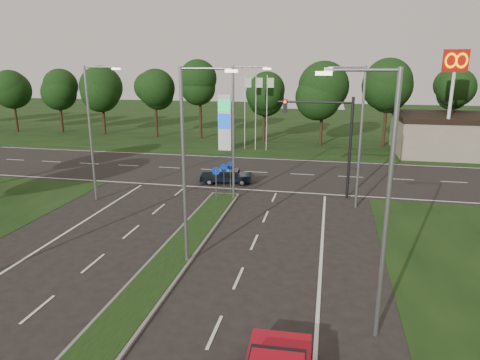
# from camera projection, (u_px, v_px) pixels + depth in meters

# --- Properties ---
(ground) EXTENTS (160.00, 160.00, 0.00)m
(ground) POSITION_uv_depth(u_px,v_px,m) (109.00, 337.00, 14.71)
(ground) COLOR black
(ground) RESTS_ON ground
(verge_far) EXTENTS (160.00, 50.00, 0.02)m
(verge_far) POSITION_uv_depth(u_px,v_px,m) (283.00, 125.00, 66.66)
(verge_far) COLOR black
(verge_far) RESTS_ON ground
(cross_road) EXTENTS (160.00, 12.00, 0.02)m
(cross_road) POSITION_uv_depth(u_px,v_px,m) (245.00, 172.00, 37.38)
(cross_road) COLOR black
(cross_road) RESTS_ON ground
(median_kerb) EXTENTS (2.00, 26.00, 0.12)m
(median_kerb) POSITION_uv_depth(u_px,v_px,m) (155.00, 280.00, 18.47)
(median_kerb) COLOR slate
(median_kerb) RESTS_ON ground
(commercial_building) EXTENTS (16.00, 9.00, 4.00)m
(commercial_building) POSITION_uv_depth(u_px,v_px,m) (478.00, 136.00, 43.82)
(commercial_building) COLOR gray
(commercial_building) RESTS_ON ground
(streetlight_median_near) EXTENTS (2.53, 0.22, 9.00)m
(streetlight_median_near) POSITION_uv_depth(u_px,v_px,m) (188.00, 158.00, 18.85)
(streetlight_median_near) COLOR gray
(streetlight_median_near) RESTS_ON ground
(streetlight_median_far) EXTENTS (2.53, 0.22, 9.00)m
(streetlight_median_far) POSITION_uv_depth(u_px,v_px,m) (236.00, 127.00, 28.29)
(streetlight_median_far) COLOR gray
(streetlight_median_far) RESTS_ON ground
(streetlight_left_far) EXTENTS (2.53, 0.22, 9.00)m
(streetlight_left_far) POSITION_uv_depth(u_px,v_px,m) (93.00, 127.00, 28.25)
(streetlight_left_far) COLOR gray
(streetlight_left_far) RESTS_ON ground
(streetlight_right_far) EXTENTS (2.53, 0.22, 9.00)m
(streetlight_right_far) POSITION_uv_depth(u_px,v_px,m) (358.00, 130.00, 26.75)
(streetlight_right_far) COLOR gray
(streetlight_right_far) RESTS_ON ground
(streetlight_right_near) EXTENTS (2.53, 0.22, 9.00)m
(streetlight_right_near) POSITION_uv_depth(u_px,v_px,m) (382.00, 195.00, 13.52)
(streetlight_right_near) COLOR gray
(streetlight_right_near) RESTS_ON ground
(traffic_signal) EXTENTS (5.10, 0.42, 7.00)m
(traffic_signal) POSITION_uv_depth(u_px,v_px,m) (331.00, 132.00, 29.06)
(traffic_signal) COLOR black
(traffic_signal) RESTS_ON ground
(median_signs) EXTENTS (1.16, 1.76, 2.38)m
(median_signs) POSITION_uv_depth(u_px,v_px,m) (224.00, 174.00, 29.75)
(median_signs) COLOR gray
(median_signs) RESTS_ON ground
(gas_pylon) EXTENTS (5.80, 1.26, 8.00)m
(gas_pylon) POSITION_uv_depth(u_px,v_px,m) (227.00, 121.00, 45.84)
(gas_pylon) COLOR silver
(gas_pylon) RESTS_ON ground
(mcdonalds_sign) EXTENTS (2.20, 0.47, 10.40)m
(mcdonalds_sign) POSITION_uv_depth(u_px,v_px,m) (454.00, 77.00, 39.25)
(mcdonalds_sign) COLOR silver
(mcdonalds_sign) RESTS_ON ground
(treeline_far) EXTENTS (6.00, 6.00, 9.90)m
(treeline_far) POSITION_uv_depth(u_px,v_px,m) (272.00, 84.00, 50.62)
(treeline_far) COLOR black
(treeline_far) RESTS_ON ground
(navy_sedan) EXTENTS (4.17, 2.25, 1.09)m
(navy_sedan) POSITION_uv_depth(u_px,v_px,m) (226.00, 176.00, 33.58)
(navy_sedan) COLOR black
(navy_sedan) RESTS_ON ground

